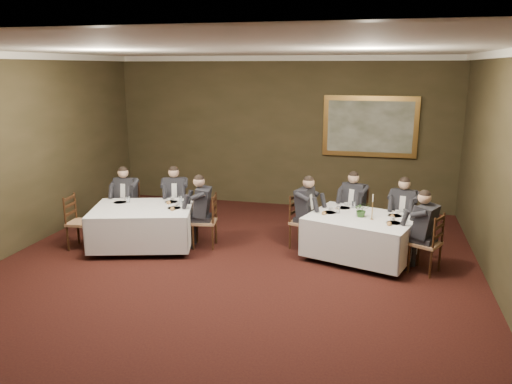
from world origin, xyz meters
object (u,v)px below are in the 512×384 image
at_px(table_main, 360,234).
at_px(diner_main_endleft, 304,221).
at_px(diner_main_backleft, 353,214).
at_px(candlestick, 372,210).
at_px(chair_main_backleft, 353,225).
at_px(table_second, 143,224).
at_px(diner_sec_backleft, 127,207).
at_px(chair_sec_backleft, 128,218).
at_px(chair_main_endright, 425,255).
at_px(chair_main_endleft, 303,232).
at_px(diner_main_endright, 426,242).
at_px(diner_sec_backright, 175,207).
at_px(diner_sec_endright, 204,220).
at_px(painting, 370,127).
at_px(chair_sec_endright, 205,232).
at_px(diner_main_backright, 402,222).
at_px(chair_sec_endleft, 81,233).
at_px(chair_main_backright, 402,233).
at_px(centerpiece, 362,209).
at_px(chair_sec_backright, 176,218).

height_order(table_main, diner_main_endleft, diner_main_endleft).
bearing_deg(table_main, diner_main_backleft, 100.20).
bearing_deg(candlestick, chair_main_backleft, 107.41).
relative_size(table_second, diner_main_endleft, 1.56).
height_order(table_main, diner_sec_backleft, diner_sec_backleft).
xyz_separation_m(diner_main_endleft, chair_sec_backleft, (-3.58, 0.05, -0.23)).
xyz_separation_m(diner_main_backleft, chair_main_endright, (1.23, -1.32, -0.23)).
bearing_deg(chair_main_endleft, diner_main_endright, 87.63).
distance_m(table_second, diner_sec_backright, 1.03).
bearing_deg(diner_main_backleft, chair_main_backleft, -90.00).
bearing_deg(diner_sec_endright, diner_main_endright, -103.45).
bearing_deg(candlestick, table_main, 147.48).
xyz_separation_m(diner_sec_endright, candlestick, (3.00, -0.04, 0.42)).
bearing_deg(candlestick, diner_sec_backleft, 174.26).
bearing_deg(candlestick, diner_sec_endright, 179.15).
distance_m(table_main, painting, 3.45).
bearing_deg(table_main, painting, 90.00).
bearing_deg(chair_sec_endright, diner_main_backleft, -77.78).
distance_m(table_second, candlestick, 4.12).
bearing_deg(chair_main_endleft, diner_main_backright, 116.99).
height_order(chair_sec_backleft, diner_sec_backleft, diner_sec_backleft).
height_order(chair_sec_endright, chair_sec_endleft, same).
relative_size(chair_main_endright, chair_sec_endleft, 1.00).
xyz_separation_m(chair_main_endright, diner_sec_backleft, (-5.67, 0.71, 0.23)).
height_order(chair_main_endleft, painting, painting).
xyz_separation_m(diner_main_endright, chair_sec_backleft, (-5.66, 0.71, -0.23)).
bearing_deg(table_main, chair_main_backright, 44.77).
relative_size(diner_sec_backright, centerpiece, 4.89).
height_order(chair_sec_backright, diner_sec_endright, diner_sec_endright).
bearing_deg(chair_sec_endright, chair_main_backright, -87.10).
height_order(diner_main_endright, chair_sec_backleft, diner_main_endright).
relative_size(diner_main_endleft, chair_sec_backright, 1.35).
bearing_deg(candlestick, diner_main_endright, -14.31).
relative_size(chair_main_endleft, diner_sec_backright, 0.74).
xyz_separation_m(chair_sec_backright, painting, (3.69, 2.46, 1.67)).
height_order(table_second, diner_sec_backleft, diner_sec_backleft).
relative_size(table_main, painting, 0.99).
relative_size(diner_main_endright, chair_sec_endright, 1.35).
xyz_separation_m(table_main, diner_sec_backleft, (-4.62, 0.37, 0.06)).
bearing_deg(chair_main_backright, chair_main_endright, 120.07).
height_order(chair_sec_endright, diner_sec_endright, diner_sec_endright).
xyz_separation_m(chair_sec_endright, painting, (2.81, 3.17, 1.67)).
bearing_deg(chair_sec_endright, candlestick, -100.40).
xyz_separation_m(diner_main_backleft, chair_sec_endright, (-2.63, -1.05, -0.23)).
xyz_separation_m(diner_main_backright, diner_main_endleft, (-1.76, -0.37, 0.00)).
height_order(chair_main_endright, diner_main_endright, diner_main_endright).
xyz_separation_m(table_main, chair_sec_backright, (-3.69, 0.65, -0.17)).
height_order(diner_sec_endright, painting, painting).
bearing_deg(painting, chair_main_endright, -73.01).
bearing_deg(chair_main_backright, chair_main_endleft, 24.43).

